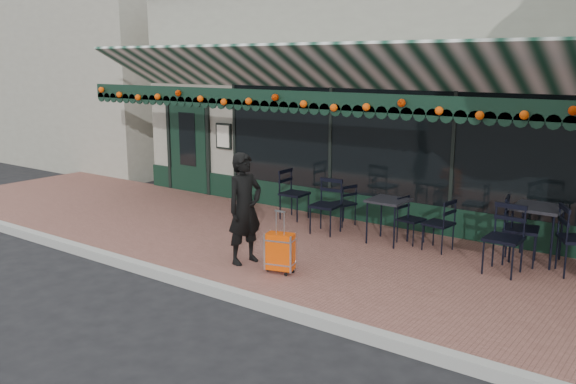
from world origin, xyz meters
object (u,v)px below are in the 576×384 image
Objects in this scene: suitcase at (280,252)px; chair_b_right at (411,220)px; cafe_table_a at (538,212)px; chair_a_right at (521,230)px; chair_a_front at (504,240)px; cafe_table_b at (388,204)px; chair_b_left at (343,204)px; chair_a_left at (438,224)px; woman at (245,208)px; chair_b_front at (326,206)px; chair_solo at (294,194)px.

chair_b_right is at bearing 54.60° from suitcase.
chair_b_right is at bearing -173.18° from cafe_table_a.
suitcase is 1.17× the size of chair_b_right.
suitcase reaches higher than cafe_table_a.
chair_a_right is 0.61m from chair_a_front.
suitcase is at bearing 169.61° from chair_b_right.
cafe_table_b is at bearing 84.57° from chair_a_right.
chair_a_left is at bearing 94.70° from chair_b_left.
woman is 4.06m from chair_a_right.
chair_b_left is (-1.17, 0.52, -0.27)m from cafe_table_b.
chair_a_left is 0.85× the size of chair_a_front.
chair_a_front is (-0.23, -0.83, -0.26)m from cafe_table_a.
chair_b_front is 1.11m from chair_solo.
chair_b_right is at bearing -22.14° from woman.
chair_a_front reaches higher than cafe_table_a.
chair_a_right is 3.20m from chair_b_front.
chair_b_left is at bearing 73.09° from chair_a_right.
chair_a_front is (1.16, -0.49, 0.07)m from chair_a_left.
chair_a_right is 4.19m from chair_solo.
chair_a_right reaches higher than cafe_table_b.
cafe_table_a reaches higher than chair_b_left.
chair_a_front is 1.04× the size of chair_b_front.
chair_a_right reaches higher than chair_b_front.
suitcase is 1.05× the size of cafe_table_a.
chair_b_right is at bearing -94.70° from chair_solo.
chair_b_right is at bearing 78.44° from chair_a_right.
chair_b_front is at bearing 89.79° from suitcase.
chair_a_left is 2.98m from chair_solo.
chair_a_left is 2.05m from chair_b_left.
chair_b_right is (-1.68, 0.61, -0.11)m from chair_a_front.
chair_b_front is (-3.12, 0.26, -0.02)m from chair_a_front.
woman is at bearing -161.75° from chair_solo.
chair_a_right is 1.07× the size of chair_solo.
cafe_table_b is 0.47m from chair_b_right.
chair_a_front is (1.99, -0.39, -0.16)m from cafe_table_b.
chair_a_front reaches higher than suitcase.
chair_b_right is at bearing 34.96° from cafe_table_b.
chair_b_right is (0.86, 2.42, 0.08)m from suitcase.
chair_a_right is 3.24m from chair_b_left.
suitcase is 0.90× the size of chair_a_front.
suitcase is 2.17m from chair_b_front.
suitcase is at bearing -143.00° from chair_a_front.
chair_a_left is at bearing -96.48° from chair_solo.
chair_solo is at bearing 170.68° from cafe_table_b.
woman reaches higher than chair_b_front.
woman is at bearing -119.58° from cafe_table_b.
chair_b_right is 1.49m from chair_b_front.
suitcase is 1.15× the size of chair_b_left.
chair_solo reaches higher than suitcase.
chair_solo reaches higher than chair_a_left.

